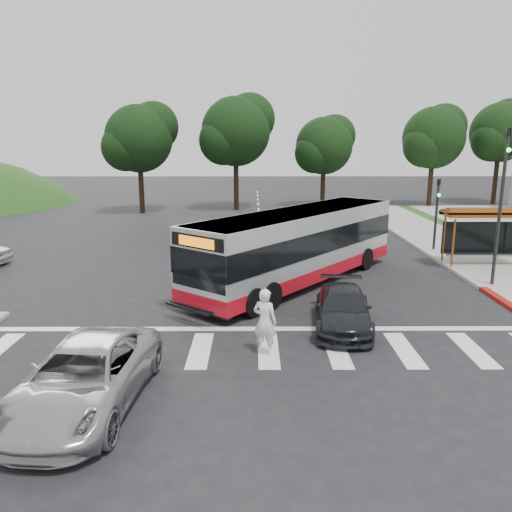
{
  "coord_description": "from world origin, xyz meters",
  "views": [
    {
      "loc": [
        -0.42,
        -18.63,
        5.98
      ],
      "look_at": [
        -0.34,
        0.39,
        1.6
      ],
      "focal_mm": 35.0,
      "sensor_mm": 36.0,
      "label": 1
    }
  ],
  "objects_px": {
    "transit_bus": "(299,247)",
    "silver_suv_south": "(84,377)",
    "dark_sedan": "(343,309)",
    "pedestrian": "(265,321)"
  },
  "relations": [
    {
      "from": "transit_bus",
      "to": "silver_suv_south",
      "type": "relative_size",
      "value": 2.28
    },
    {
      "from": "transit_bus",
      "to": "silver_suv_south",
      "type": "xyz_separation_m",
      "value": [
        -5.79,
        -10.38,
        -0.82
      ]
    },
    {
      "from": "dark_sedan",
      "to": "silver_suv_south",
      "type": "height_order",
      "value": "silver_suv_south"
    },
    {
      "from": "dark_sedan",
      "to": "silver_suv_south",
      "type": "relative_size",
      "value": 0.82
    },
    {
      "from": "pedestrian",
      "to": "dark_sedan",
      "type": "relative_size",
      "value": 0.45
    },
    {
      "from": "transit_bus",
      "to": "dark_sedan",
      "type": "xyz_separation_m",
      "value": [
        1.0,
        -5.32,
        -0.93
      ]
    },
    {
      "from": "dark_sedan",
      "to": "silver_suv_south",
      "type": "distance_m",
      "value": 8.47
    },
    {
      "from": "transit_bus",
      "to": "pedestrian",
      "type": "bearing_deg",
      "value": -63.09
    },
    {
      "from": "transit_bus",
      "to": "pedestrian",
      "type": "height_order",
      "value": "transit_bus"
    },
    {
      "from": "silver_suv_south",
      "to": "dark_sedan",
      "type": "bearing_deg",
      "value": 41.36
    }
  ]
}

